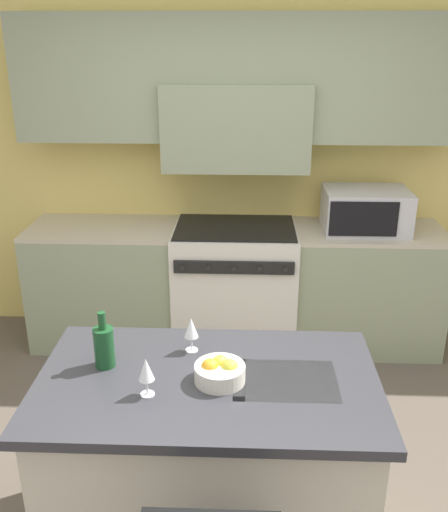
{
  "coord_description": "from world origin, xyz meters",
  "views": [
    {
      "loc": [
        0.08,
        -2.22,
        2.26
      ],
      "look_at": [
        -0.04,
        0.64,
        1.14
      ],
      "focal_mm": 40.0,
      "sensor_mm": 36.0,
      "label": 1
    }
  ],
  "objects": [
    {
      "name": "kitchen_island",
      "position": [
        -0.07,
        -0.15,
        0.45
      ],
      "size": [
        1.47,
        0.87,
        0.89
      ],
      "color": "beige",
      "rests_on": "ground_plane"
    },
    {
      "name": "ground_plane",
      "position": [
        0.0,
        0.0,
        0.0
      ],
      "size": [
        10.0,
        10.0,
        0.0
      ],
      "primitive_type": "plane",
      "color": "brown"
    },
    {
      "name": "wine_bottle",
      "position": [
        -0.53,
        -0.07,
        0.99
      ],
      "size": [
        0.09,
        0.09,
        0.26
      ],
      "color": "#194723",
      "rests_on": "kitchen_island"
    },
    {
      "name": "wine_glass_far",
      "position": [
        -0.16,
        0.07,
        1.01
      ],
      "size": [
        0.07,
        0.07,
        0.17
      ],
      "color": "white",
      "rests_on": "kitchen_island"
    },
    {
      "name": "range_stove",
      "position": [
        -0.0,
        1.73,
        0.47
      ],
      "size": [
        0.9,
        0.7,
        0.95
      ],
      "color": "beige",
      "rests_on": "ground_plane"
    },
    {
      "name": "back_counter",
      "position": [
        -0.0,
        1.75,
        0.47
      ],
      "size": [
        3.07,
        0.62,
        0.93
      ],
      "color": "gray",
      "rests_on": "ground_plane"
    },
    {
      "name": "fruit_bowl",
      "position": [
        -0.02,
        -0.17,
        0.94
      ],
      "size": [
        0.22,
        0.22,
        0.1
      ],
      "color": "silver",
      "rests_on": "kitchen_island"
    },
    {
      "name": "microwave",
      "position": [
        0.94,
        1.75,
        1.08
      ],
      "size": [
        0.6,
        0.44,
        0.3
      ],
      "color": "#B7B7BC",
      "rests_on": "back_counter"
    },
    {
      "name": "wine_glass_near",
      "position": [
        -0.31,
        -0.28,
        1.01
      ],
      "size": [
        0.07,
        0.07,
        0.17
      ],
      "color": "white",
      "rests_on": "kitchen_island"
    },
    {
      "name": "back_cabinetry",
      "position": [
        0.0,
        2.01,
        1.58
      ],
      "size": [
        10.0,
        0.46,
        2.7
      ],
      "color": "#DBC166",
      "rests_on": "ground_plane"
    }
  ]
}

